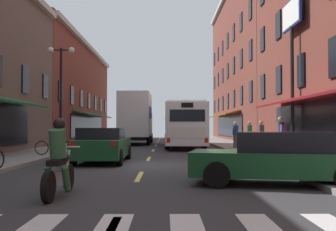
% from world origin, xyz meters
% --- Properties ---
extents(ground_plane, '(34.80, 80.00, 0.10)m').
position_xyz_m(ground_plane, '(0.00, 0.00, -0.05)').
color(ground_plane, '#333335').
extents(lane_centre_dashes, '(0.14, 73.90, 0.01)m').
position_xyz_m(lane_centre_dashes, '(0.00, -0.25, 0.00)').
color(lane_centre_dashes, '#DBCC4C').
rests_on(lane_centre_dashes, ground).
extents(sidewalk_right, '(3.00, 80.00, 0.14)m').
position_xyz_m(sidewalk_right, '(5.90, 0.00, 0.07)').
color(sidewalk_right, gray).
rests_on(sidewalk_right, ground).
extents(billboard_sign, '(0.40, 2.68, 7.66)m').
position_xyz_m(billboard_sign, '(7.05, 4.22, 5.91)').
color(billboard_sign, black).
rests_on(billboard_sign, sidewalk_right).
extents(transit_bus, '(2.72, 11.12, 3.09)m').
position_xyz_m(transit_bus, '(2.08, 13.20, 1.62)').
color(transit_bus, white).
rests_on(transit_bus, ground).
extents(box_truck, '(2.53, 7.67, 4.17)m').
position_xyz_m(box_truck, '(-1.66, 17.72, 2.12)').
color(box_truck, black).
rests_on(box_truck, ground).
extents(sedan_near, '(2.00, 4.60, 1.43)m').
position_xyz_m(sedan_near, '(-1.82, 1.18, 0.73)').
color(sedan_near, '#144723').
rests_on(sedan_near, ground).
extents(sedan_mid, '(4.63, 2.62, 1.34)m').
position_xyz_m(sedan_mid, '(3.68, -5.24, 0.68)').
color(sedan_mid, '#144723').
rests_on(sedan_mid, ground).
extents(motorcycle_rider, '(0.62, 2.07, 1.66)m').
position_xyz_m(motorcycle_rider, '(-1.48, -6.91, 0.71)').
color(motorcycle_rider, black).
rests_on(motorcycle_rider, ground).
extents(bicycle_mid, '(1.71, 0.48, 0.91)m').
position_xyz_m(bicycle_mid, '(-4.61, 3.67, 0.50)').
color(bicycle_mid, black).
rests_on(bicycle_mid, sidewalk_left).
extents(pedestrian_near, '(0.39, 0.52, 1.83)m').
position_xyz_m(pedestrian_near, '(6.43, 4.10, 1.12)').
color(pedestrian_near, '#33663F').
rests_on(pedestrian_near, sidewalk_right).
extents(pedestrian_mid, '(0.36, 0.36, 1.70)m').
position_xyz_m(pedestrian_mid, '(6.52, 8.49, 1.01)').
color(pedestrian_mid, black).
rests_on(pedestrian_mid, sidewalk_right).
extents(pedestrian_far, '(0.36, 0.36, 1.66)m').
position_xyz_m(pedestrian_far, '(5.15, 9.51, 0.99)').
color(pedestrian_far, '#4C4C51').
rests_on(pedestrian_far, sidewalk_right).
extents(pedestrian_rear, '(0.36, 0.36, 1.69)m').
position_xyz_m(pedestrian_rear, '(6.25, 10.56, 1.01)').
color(pedestrian_rear, '#66387F').
rests_on(pedestrian_rear, sidewalk_right).
extents(street_lamp_twin, '(1.42, 0.32, 5.56)m').
position_xyz_m(street_lamp_twin, '(-4.77, 5.65, 3.21)').
color(street_lamp_twin, black).
rests_on(street_lamp_twin, sidewalk_left).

